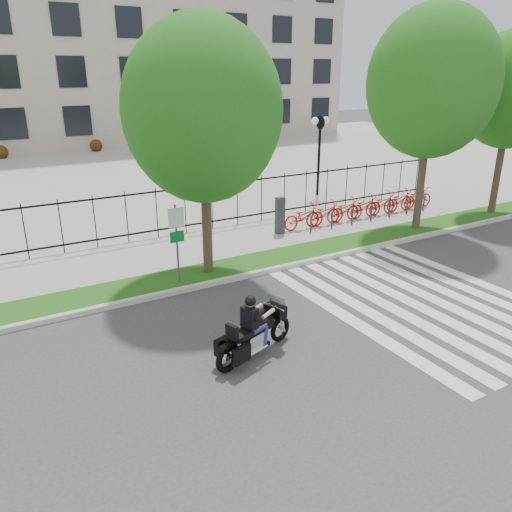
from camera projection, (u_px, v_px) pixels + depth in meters
ground at (285, 341)px, 12.57m from camera, size 120.00×120.00×0.00m
curb at (214, 283)px, 15.86m from camera, size 60.00×0.20×0.15m
grass_verge at (203, 274)px, 16.55m from camera, size 60.00×1.50×0.15m
sidewalk at (175, 252)px, 18.57m from camera, size 60.00×3.50×0.15m
plaza at (76, 173)px, 32.78m from camera, size 80.00×34.00×0.10m
crosswalk_stripes at (420, 300)px, 14.85m from camera, size 5.70×8.00×0.01m
iron_fence at (157, 213)px, 19.61m from camera, size 30.00×0.06×2.00m
office_building at (16, 29)px, 45.43m from camera, size 60.00×21.90×20.15m
lamp_post_right at (320, 136)px, 25.88m from camera, size 1.06×0.70×4.25m
street_tree_1 at (203, 111)px, 14.83m from camera, size 4.80×4.80×7.90m
street_tree_2 at (432, 83)px, 19.17m from camera, size 5.04×5.04×8.73m
street_tree_3 at (512, 91)px, 21.67m from camera, size 4.36×4.36×7.96m
bike_share_station at (363, 207)px, 22.37m from camera, size 8.96×0.88×1.50m
sign_pole_regulatory at (177, 234)px, 15.20m from camera, size 0.50×0.09×2.50m
motorcycle_rider at (255, 331)px, 11.74m from camera, size 2.45×1.16×1.94m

